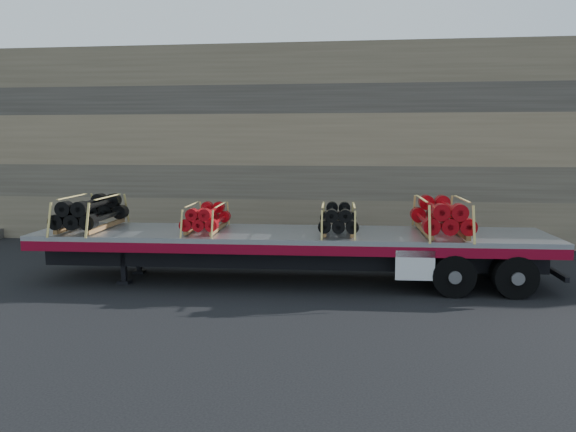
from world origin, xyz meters
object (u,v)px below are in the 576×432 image
(bundle_rear, at_px, (441,217))
(bundle_front, at_px, (91,213))
(trailer, at_px, (290,257))
(bundle_midrear, at_px, (338,219))
(bundle_midfront, at_px, (206,218))

(bundle_rear, bearing_deg, bundle_front, 180.00)
(trailer, bearing_deg, bundle_midrear, 0.00)
(trailer, relative_size, bundle_rear, 5.42)
(bundle_front, relative_size, bundle_rear, 0.97)
(bundle_midfront, relative_size, bundle_midrear, 0.97)
(bundle_front, bearing_deg, trailer, -0.00)
(bundle_midfront, height_order, bundle_midrear, bundle_midrear)
(bundle_front, height_order, bundle_midrear, bundle_front)
(trailer, distance_m, bundle_front, 5.43)
(bundle_front, bearing_deg, bundle_midfront, -0.00)
(bundle_midrear, bearing_deg, bundle_front, 180.00)
(bundle_front, bearing_deg, bundle_midrear, -0.00)
(bundle_midrear, bearing_deg, bundle_rear, 0.00)
(bundle_midfront, distance_m, bundle_midrear, 3.44)
(trailer, height_order, bundle_midrear, bundle_midrear)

